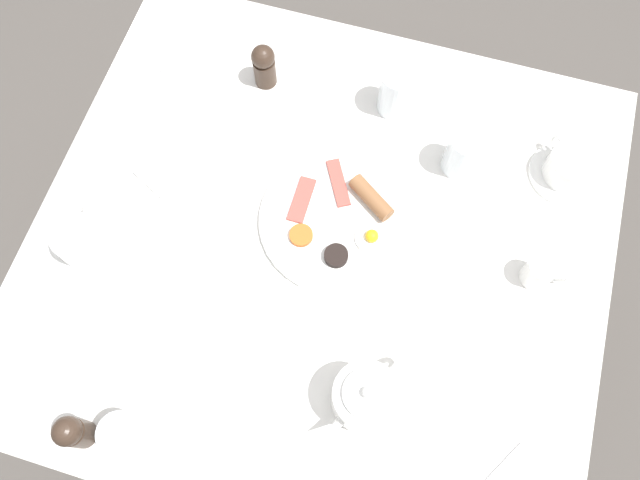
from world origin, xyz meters
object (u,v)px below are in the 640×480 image
object	(u,v)px
teacup_with_saucer_right	(80,241)
napkin_folded	(175,160)
creamer_jug	(540,272)
breakfast_plate	(339,219)
water_glass_short	(128,436)
water_glass_tall	(396,91)
wine_glass_spare	(463,153)
teacup_with_saucer_left	(568,168)
teapot_near	(366,397)
salt_grinder	(73,432)
spoon_for_tea	(181,46)
fork_spare	(78,341)
knife_by_plate	(200,283)
pepper_grinder	(264,65)

from	to	relation	value
teacup_with_saucer_right	napkin_folded	size ratio (longest dim) A/B	0.81
creamer_jug	napkin_folded	distance (m)	0.73
breakfast_plate	water_glass_short	distance (m)	0.53
water_glass_tall	wine_glass_spare	size ratio (longest dim) A/B	1.06
teacup_with_saucer_left	teacup_with_saucer_right	bearing A→B (deg)	-154.20
teapot_near	creamer_jug	xyz separation A→B (m)	(0.25, 0.30, -0.02)
creamer_jug	salt_grinder	size ratio (longest dim) A/B	0.75
spoon_for_tea	fork_spare	world-z (taller)	same
teapot_near	spoon_for_tea	size ratio (longest dim) A/B	1.17
teacup_with_saucer_right	teacup_with_saucer_left	bearing A→B (deg)	25.80
water_glass_short	salt_grinder	bearing A→B (deg)	-166.92
spoon_for_tea	teacup_with_saucer_left	bearing A→B (deg)	-5.21
water_glass_tall	napkin_folded	xyz separation A→B (m)	(-0.39, -0.25, -0.05)
breakfast_plate	knife_by_plate	xyz separation A→B (m)	(-0.21, -0.19, -0.01)
water_glass_short	salt_grinder	distance (m)	0.09
napkin_folded	fork_spare	bearing A→B (deg)	-95.15
salt_grinder	water_glass_short	bearing A→B (deg)	13.08
knife_by_plate	pepper_grinder	bearing A→B (deg)	92.87
teapot_near	water_glass_short	size ratio (longest dim) A/B	1.58
breakfast_plate	teacup_with_saucer_left	xyz separation A→B (m)	(0.40, 0.22, 0.02)
salt_grinder	fork_spare	bearing A→B (deg)	118.26
salt_grinder	teapot_near	bearing A→B (deg)	23.25
breakfast_plate	water_glass_short	world-z (taller)	water_glass_short
teacup_with_saucer_left	knife_by_plate	size ratio (longest dim) A/B	0.66
creamer_jug	knife_by_plate	size ratio (longest dim) A/B	0.37
water_glass_short	knife_by_plate	world-z (taller)	water_glass_short
teacup_with_saucer_left	napkin_folded	xyz separation A→B (m)	(-0.75, -0.19, -0.03)
teapot_near	fork_spare	size ratio (longest dim) A/B	1.28
breakfast_plate	teacup_with_saucer_left	bearing A→B (deg)	29.09
breakfast_plate	fork_spare	world-z (taller)	breakfast_plate
breakfast_plate	spoon_for_tea	size ratio (longest dim) A/B	1.95
wine_glass_spare	napkin_folded	bearing A→B (deg)	-164.44
spoon_for_tea	pepper_grinder	bearing A→B (deg)	-9.06
napkin_folded	salt_grinder	bearing A→B (deg)	-85.48
water_glass_short	napkin_folded	distance (m)	0.53
teapot_near	teacup_with_saucer_right	distance (m)	0.59
teapot_near	salt_grinder	distance (m)	0.48
teapot_near	napkin_folded	world-z (taller)	teapot_near
pepper_grinder	napkin_folded	xyz separation A→B (m)	(-0.11, -0.23, -0.05)
pepper_grinder	knife_by_plate	xyz separation A→B (m)	(0.02, -0.46, -0.05)
knife_by_plate	fork_spare	size ratio (longest dim) A/B	1.51
water_glass_short	salt_grinder	xyz separation A→B (m)	(-0.09, -0.02, -0.00)
teacup_with_saucer_right	water_glass_tall	bearing A→B (deg)	43.97
creamer_jug	fork_spare	xyz separation A→B (m)	(-0.76, -0.35, -0.03)
teacup_with_saucer_left	salt_grinder	size ratio (longest dim) A/B	1.32
fork_spare	teacup_with_saucer_right	bearing A→B (deg)	109.84
knife_by_plate	spoon_for_tea	world-z (taller)	same
teacup_with_saucer_left	fork_spare	world-z (taller)	teacup_with_saucer_left
teacup_with_saucer_right	water_glass_tall	size ratio (longest dim) A/B	1.28
teacup_with_saucer_right	spoon_for_tea	xyz separation A→B (m)	(0.01, 0.48, -0.03)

